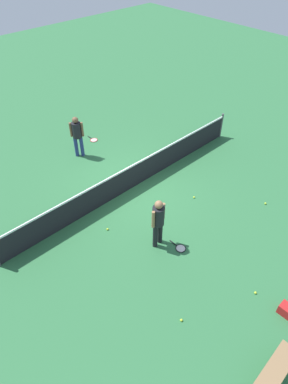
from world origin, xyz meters
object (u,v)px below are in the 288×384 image
(tennis_racket_far_player, at_px, (93,140))
(tennis_ball_near_player, at_px, (194,197))
(player_far_side, at_px, (77,133))
(tennis_ball_by_net, at_px, (181,320))
(tennis_ball_midcourt, at_px, (108,229))
(tennis_ball_stray_left, at_px, (265,203))
(player_near_side, at_px, (158,220))
(tennis_racket_near_player, at_px, (180,248))
(tennis_ball_stray_right, at_px, (255,293))
(courtside_bench, at_px, (274,373))

(tennis_racket_far_player, distance_m, tennis_ball_near_player, 5.35)
(player_far_side, relative_size, tennis_ball_by_net, 25.76)
(tennis_ball_midcourt, bearing_deg, tennis_ball_stray_left, -30.31)
(player_far_side, relative_size, tennis_ball_stray_left, 25.76)
(player_near_side, xyz_separation_m, tennis_ball_midcourt, (-0.75, 1.44, -0.98))
(player_near_side, xyz_separation_m, tennis_racket_far_player, (2.03, 5.92, -1.00))
(player_near_side, relative_size, tennis_ball_by_net, 25.76)
(player_near_side, relative_size, tennis_racket_far_player, 2.91)
(tennis_racket_near_player, relative_size, tennis_ball_stray_left, 8.92)
(tennis_ball_stray_left, relative_size, tennis_ball_stray_right, 1.00)
(tennis_racket_far_player, relative_size, tennis_ball_midcourt, 8.86)
(tennis_ball_stray_right, distance_m, courtside_bench, 2.16)
(player_far_side, height_order, tennis_ball_stray_left, player_far_side)
(player_far_side, relative_size, courtside_bench, 1.12)
(tennis_ball_near_player, distance_m, tennis_ball_midcourt, 3.21)
(tennis_ball_midcourt, height_order, tennis_ball_stray_right, same)
(player_far_side, distance_m, tennis_racket_near_player, 6.06)
(tennis_racket_far_player, bearing_deg, tennis_ball_stray_left, -75.65)
(tennis_ball_stray_left, bearing_deg, courtside_bench, -147.34)
(player_near_side, relative_size, courtside_bench, 1.12)
(player_far_side, bearing_deg, tennis_ball_stray_left, -66.34)
(tennis_ball_near_player, xyz_separation_m, tennis_ball_by_net, (-3.64, -2.73, 0.00))
(tennis_ball_midcourt, bearing_deg, player_near_side, -62.49)
(tennis_ball_by_net, height_order, courtside_bench, courtside_bench)
(player_near_side, relative_size, tennis_ball_midcourt, 25.76)
(player_near_side, height_order, player_far_side, same)
(player_near_side, distance_m, player_far_side, 5.45)
(tennis_racket_near_player, height_order, tennis_ball_midcourt, tennis_ball_midcourt)
(tennis_ball_near_player, bearing_deg, player_near_side, -166.06)
(player_near_side, xyz_separation_m, tennis_ball_by_net, (-1.29, -2.14, -0.98))
(tennis_ball_midcourt, bearing_deg, tennis_ball_by_net, -98.65)
(tennis_ball_near_player, height_order, courtside_bench, courtside_bench)
(player_far_side, height_order, courtside_bench, player_far_side)
(player_far_side, relative_size, tennis_ball_near_player, 25.76)
(tennis_ball_by_net, xyz_separation_m, courtside_bench, (0.36, -2.19, 0.38))
(tennis_racket_near_player, xyz_separation_m, tennis_ball_stray_right, (0.31, -2.36, 0.02))
(tennis_racket_far_player, distance_m, tennis_ball_stray_right, 8.97)
(tennis_ball_near_player, distance_m, tennis_ball_by_net, 4.55)
(player_far_side, relative_size, tennis_racket_far_player, 2.91)
(courtside_bench, bearing_deg, tennis_ball_by_net, 99.30)
(tennis_racket_far_player, bearing_deg, tennis_racket_near_player, -104.36)
(player_near_side, relative_size, player_far_side, 1.00)
(tennis_ball_near_player, xyz_separation_m, tennis_ball_stray_right, (-1.67, -3.53, 0.00))
(tennis_ball_by_net, relative_size, tennis_ball_stray_right, 1.00)
(player_near_side, height_order, courtside_bench, player_near_side)
(player_near_side, bearing_deg, courtside_bench, -102.16)
(tennis_racket_far_player, xyz_separation_m, courtside_bench, (-2.96, -10.26, 0.40))
(tennis_ball_midcourt, xyz_separation_m, tennis_ball_stray_right, (1.43, -4.38, 0.00))
(tennis_racket_near_player, height_order, tennis_ball_by_net, tennis_ball_by_net)
(player_far_side, relative_size, tennis_racket_near_player, 2.89)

